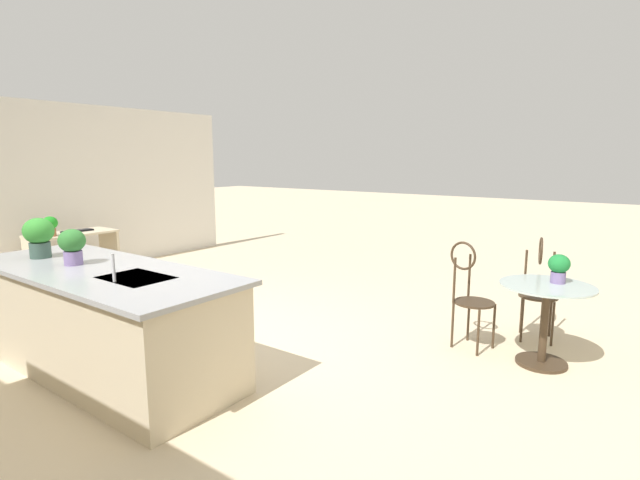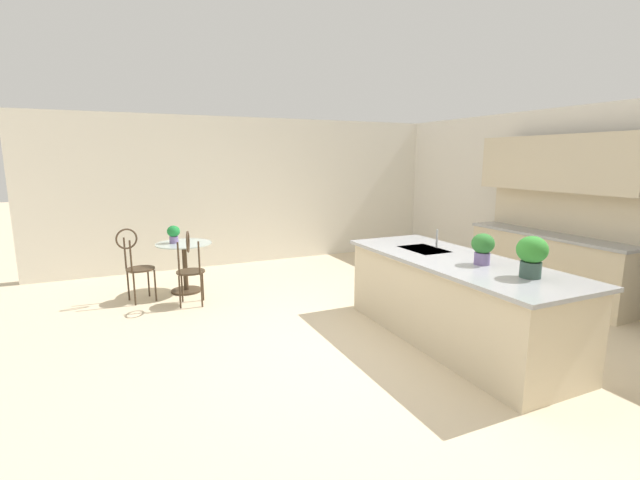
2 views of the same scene
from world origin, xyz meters
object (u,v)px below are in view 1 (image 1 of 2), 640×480
at_px(potted_plant_on_table, 559,267).
at_px(potted_plant_on_desk, 50,225).
at_px(keyboard, 77,231).
at_px(chair_near_window, 470,290).
at_px(chair_by_island, 539,284).
at_px(writing_desk, 73,248).
at_px(potted_plant_counter_near, 72,244).
at_px(bistro_table, 545,317).
at_px(potted_plant_counter_far, 39,235).

relative_size(potted_plant_on_table, potted_plant_on_desk, 0.91).
distance_m(keyboard, potted_plant_on_table, 6.57).
xyz_separation_m(chair_near_window, chair_by_island, (-0.49, -0.65, 0.00)).
distance_m(writing_desk, potted_plant_on_desk, 0.54).
xyz_separation_m(chair_near_window, potted_plant_counter_near, (2.67, 2.48, 0.53)).
bearing_deg(chair_by_island, potted_plant_on_desk, 18.03).
bearing_deg(writing_desk, potted_plant_counter_near, 153.82).
xyz_separation_m(chair_by_island, potted_plant_counter_near, (3.16, 3.13, 0.53)).
bearing_deg(bistro_table, keyboard, 7.59).
xyz_separation_m(chair_by_island, keyboard, (6.23, 1.53, 0.18)).
xyz_separation_m(writing_desk, potted_plant_counter_far, (-2.50, 1.53, 0.63)).
height_order(chair_by_island, writing_desk, chair_by_island).
xyz_separation_m(keyboard, potted_plant_counter_far, (-2.52, 1.63, 0.38)).
relative_size(potted_plant_on_table, potted_plant_counter_far, 0.69).
bearing_deg(bistro_table, chair_near_window, -1.72).
bearing_deg(potted_plant_counter_near, bistro_table, -143.85).
xyz_separation_m(keyboard, potted_plant_on_desk, (-0.14, 0.45, 0.15)).
bearing_deg(potted_plant_counter_far, chair_by_island, -139.56).
bearing_deg(potted_plant_on_desk, chair_by_island, -161.97).
relative_size(potted_plant_on_table, potted_plant_counter_near, 0.83).
xyz_separation_m(chair_by_island, writing_desk, (6.21, 1.63, -0.06)).
relative_size(potted_plant_counter_near, potted_plant_on_desk, 1.10).
height_order(potted_plant_counter_near, potted_plant_on_desk, potted_plant_counter_near).
distance_m(chair_near_window, potted_plant_on_desk, 5.77).
xyz_separation_m(chair_near_window, potted_plant_counter_far, (3.22, 2.51, 0.56)).
bearing_deg(bistro_table, writing_desk, 8.49).
xyz_separation_m(bistro_table, potted_plant_on_table, (-0.06, -0.13, 0.44)).
relative_size(writing_desk, potted_plant_on_desk, 4.20).
xyz_separation_m(potted_plant_counter_near, potted_plant_on_desk, (2.93, -1.15, -0.20)).
height_order(keyboard, potted_plant_counter_far, potted_plant_counter_far).
relative_size(chair_by_island, potted_plant_on_table, 4.01).
bearing_deg(potted_plant_on_table, chair_by_island, -64.34).
distance_m(chair_near_window, potted_plant_counter_far, 4.12).
relative_size(chair_near_window, writing_desk, 0.87).
bearing_deg(writing_desk, potted_plant_counter_far, 148.54).
relative_size(writing_desk, potted_plant_counter_far, 3.19).
relative_size(chair_by_island, writing_desk, 0.87).
height_order(potted_plant_on_table, potted_plant_counter_far, potted_plant_counter_far).
relative_size(chair_near_window, chair_by_island, 1.00).
xyz_separation_m(writing_desk, keyboard, (0.02, -0.10, 0.25)).
height_order(writing_desk, potted_plant_counter_far, potted_plant_counter_far).
height_order(bistro_table, potted_plant_on_table, potted_plant_on_table).
xyz_separation_m(bistro_table, potted_plant_counter_near, (3.36, 2.46, 0.65)).
distance_m(keyboard, potted_plant_counter_far, 3.02).
height_order(chair_near_window, keyboard, chair_near_window).
height_order(chair_by_island, potted_plant_counter_near, potted_plant_counter_near).
bearing_deg(keyboard, chair_by_island, -166.18).
relative_size(writing_desk, potted_plant_on_table, 4.61).
bearing_deg(bistro_table, potted_plant_on_table, -114.80).
bearing_deg(chair_by_island, chair_near_window, 53.31).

